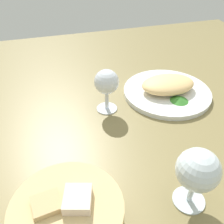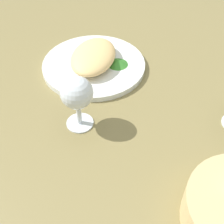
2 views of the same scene
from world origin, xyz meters
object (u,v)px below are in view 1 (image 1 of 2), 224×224
object	(u,v)px
bread_basket	(68,217)
wine_glass_near	(107,84)
wine_glass_far	(199,171)
plate	(167,92)

from	to	relation	value
bread_basket	wine_glass_near	world-z (taller)	wine_glass_near
wine_glass_near	wine_glass_far	size ratio (longest dim) A/B	0.95
bread_basket	wine_glass_far	bearing A→B (deg)	177.33
plate	wine_glass_far	size ratio (longest dim) A/B	2.06
wine_glass_near	wine_glass_far	xyz separation A→B (cm)	(-7.46, 31.83, 0.24)
plate	bread_basket	xyz separation A→B (cm)	(34.04, 33.00, 2.56)
bread_basket	wine_glass_near	size ratio (longest dim) A/B	1.54
plate	wine_glass_near	size ratio (longest dim) A/B	2.16
wine_glass_far	bread_basket	bearing A→B (deg)	-2.67
plate	wine_glass_near	xyz separation A→B (cm)	(19.15, 2.21, 7.31)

